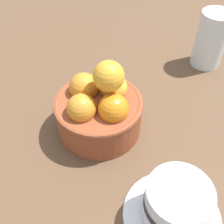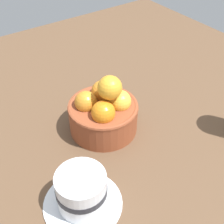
# 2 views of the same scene
# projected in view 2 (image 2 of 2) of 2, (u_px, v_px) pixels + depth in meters

# --- Properties ---
(ground_plane) EXTENTS (1.18, 1.11, 0.04)m
(ground_plane) POSITION_uv_depth(u_px,v_px,m) (104.00, 134.00, 0.66)
(ground_plane) COLOR brown
(terracotta_bowl) EXTENTS (0.14, 0.14, 0.14)m
(terracotta_bowl) POSITION_uv_depth(u_px,v_px,m) (104.00, 111.00, 0.61)
(terracotta_bowl) COLOR brown
(terracotta_bowl) RESTS_ON ground_plane
(coffee_cup) EXTENTS (0.13, 0.13, 0.07)m
(coffee_cup) POSITION_uv_depth(u_px,v_px,m) (82.00, 192.00, 0.48)
(coffee_cup) COLOR silver
(coffee_cup) RESTS_ON ground_plane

